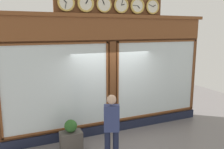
{
  "coord_description": "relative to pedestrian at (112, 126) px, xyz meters",
  "views": [
    {
      "loc": [
        2.74,
        6.31,
        3.15
      ],
      "look_at": [
        0.0,
        0.0,
        1.83
      ],
      "focal_mm": 37.36,
      "sensor_mm": 36.0,
      "label": 1
    }
  ],
  "objects": [
    {
      "name": "shop_facade",
      "position": [
        -0.7,
        -1.72,
        0.92
      ],
      "size": [
        6.58,
        0.42,
        4.18
      ],
      "color": "#5B3319",
      "rests_on": "ground_plane"
    },
    {
      "name": "planter_shrub",
      "position": [
        0.76,
        -0.92,
        -0.23
      ],
      "size": [
        0.33,
        0.33,
        0.33
      ],
      "primitive_type": "sphere",
      "color": "#285623",
      "rests_on": "planter_box"
    },
    {
      "name": "pedestrian",
      "position": [
        0.0,
        0.0,
        0.0
      ],
      "size": [
        0.42,
        0.34,
        1.69
      ],
      "color": "#191E38",
      "rests_on": "ground_plane"
    },
    {
      "name": "planter_box",
      "position": [
        0.76,
        -0.92,
        -0.66
      ],
      "size": [
        0.56,
        0.36,
        0.54
      ],
      "primitive_type": "cube",
      "color": "#4C4742",
      "rests_on": "ground_plane"
    }
  ]
}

